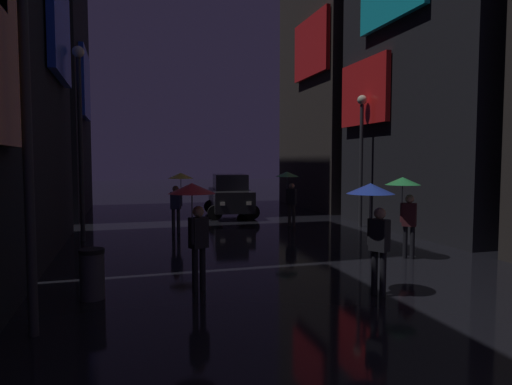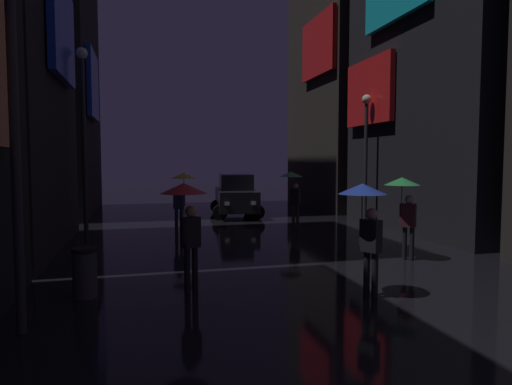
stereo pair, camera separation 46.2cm
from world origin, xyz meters
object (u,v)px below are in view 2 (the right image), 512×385
Objects in this scene: pedestrian_far_right_blue at (365,208)px; streetlamp_left_far at (83,122)px; pedestrian_near_crossing_yellow at (182,186)px; car_distant at (236,196)px; streetlamp_right_far at (366,144)px; pedestrian_midstreet_left_red at (186,206)px; trash_bin at (85,272)px; streetlamp_left_near at (13,90)px; pedestrian_foreground_right_green at (404,195)px; pedestrian_foreground_left_green at (292,183)px.

streetlamp_left_far is at bearing 127.17° from pedestrian_far_right_blue.
pedestrian_near_crossing_yellow is at bearing 107.55° from pedestrian_far_right_blue.
streetlamp_right_far reaches higher than car_distant.
car_distant is 0.85× the size of streetlamp_right_far.
pedestrian_midstreet_left_red is 2.28× the size of trash_bin.
pedestrian_midstreet_left_red is 0.49× the size of car_distant.
trash_bin is at bearing -108.45° from pedestrian_near_crossing_yellow.
streetlamp_left_far is at bearing 90.00° from streetlamp_left_near.
pedestrian_foreground_right_green is 0.37× the size of streetlamp_left_near.
streetlamp_right_far is 13.17m from streetlamp_left_near.
pedestrian_midstreet_left_red is at bearing -136.65° from streetlamp_right_far.
car_distant is (-2.32, 10.12, -0.74)m from pedestrian_foreground_right_green.
streetlamp_right_far is at bearing 2.50° from streetlamp_left_far.
pedestrian_midstreet_left_red is 2.23m from trash_bin.
pedestrian_midstreet_left_red is at bearing -164.65° from pedestrian_foreground_right_green.
pedestrian_midstreet_left_red is at bearing 161.65° from pedestrian_far_right_blue.
pedestrian_far_right_blue is 8.85m from pedestrian_near_crossing_yellow.
pedestrian_near_crossing_yellow is at bearing 176.98° from streetlamp_right_far.
pedestrian_midstreet_left_red and pedestrian_far_right_blue have the same top height.
pedestrian_foreground_left_green is 2.28× the size of trash_bin.
streetlamp_left_far reaches higher than trash_bin.
pedestrian_foreground_left_green is 9.17m from pedestrian_far_right_blue.
trash_bin is at bearing -143.40° from streetlamp_right_far.
pedestrian_foreground_left_green is 4.32m from pedestrian_near_crossing_yellow.
pedestrian_foreground_right_green is at bearing -77.06° from car_distant.
streetlamp_left_far reaches higher than streetlamp_left_near.
pedestrian_near_crossing_yellow is 0.35× the size of streetlamp_left_far.
streetlamp_right_far is at bearing -48.86° from car_distant.
pedestrian_far_right_blue is at bearing -72.45° from pedestrian_near_crossing_yellow.
pedestrian_foreground_right_green and pedestrian_near_crossing_yellow have the same top height.
pedestrian_far_right_blue is 6.11m from streetlamp_left_near.
pedestrian_foreground_left_green is 0.35× the size of streetlamp_left_far.
pedestrian_midstreet_left_red is (-4.83, -7.96, 0.00)m from pedestrian_foreground_left_green.
streetlamp_right_far reaches higher than pedestrian_far_right_blue.
streetlamp_right_far is at bearing 36.60° from trash_bin.
streetlamp_left_far is (-5.79, 7.64, 2.08)m from pedestrian_far_right_blue.
streetlamp_left_far is at bearing 148.70° from pedestrian_foreground_right_green.
pedestrian_near_crossing_yellow is 3.84m from streetlamp_left_far.
pedestrian_foreground_left_green is at bearing 10.60° from streetlamp_left_far.
pedestrian_foreground_right_green is 5.88m from pedestrian_midstreet_left_red.
streetlamp_left_far reaches higher than pedestrian_foreground_right_green.
streetlamp_left_far is (-5.93, -5.10, 2.82)m from car_distant.
pedestrian_near_crossing_yellow is 9.64m from streetlamp_left_near.
pedestrian_far_right_blue is at bearing -18.35° from pedestrian_midstreet_left_red.
pedestrian_foreground_right_green is at bearing -48.62° from pedestrian_near_crossing_yellow.
pedestrian_far_right_blue is 0.49× the size of car_distant.
pedestrian_midstreet_left_red reaches higher than trash_bin.
streetlamp_left_far is at bearing -165.65° from pedestrian_near_crossing_yellow.
pedestrian_midstreet_left_red is at bearing -106.01° from car_distant.
car_distant is at bearing 102.94° from pedestrian_foreground_right_green.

